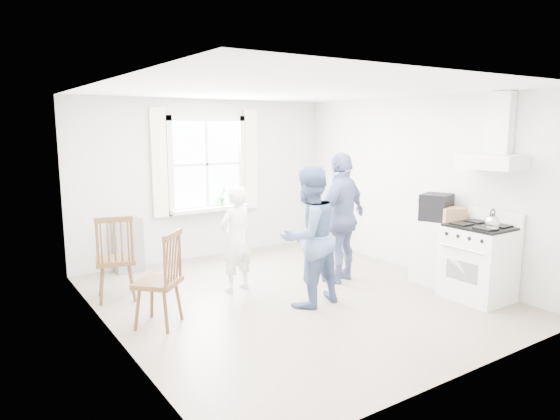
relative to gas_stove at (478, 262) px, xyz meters
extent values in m
cube|color=gray|center=(-1.91, 1.35, -0.49)|extent=(4.62, 5.12, 0.02)
cube|color=beige|center=(-1.91, 3.87, 0.82)|extent=(4.62, 0.04, 2.64)
cube|color=beige|center=(-1.91, -1.17, 0.82)|extent=(4.62, 0.04, 2.64)
cube|color=beige|center=(-4.18, 1.35, 0.82)|extent=(0.04, 5.12, 2.64)
cube|color=beige|center=(0.36, 1.35, 0.82)|extent=(0.04, 5.12, 2.64)
cube|color=white|center=(-1.91, 1.35, 2.13)|extent=(4.62, 5.12, 0.02)
cube|color=white|center=(-1.91, 3.83, 1.07)|extent=(1.20, 0.02, 1.40)
cube|color=silver|center=(-1.91, 3.80, 1.81)|extent=(1.38, 0.09, 0.09)
cube|color=silver|center=(-1.91, 3.80, 0.32)|extent=(1.38, 0.09, 0.09)
cube|color=silver|center=(-2.56, 3.80, 1.07)|extent=(0.09, 0.09, 1.58)
cube|color=silver|center=(-1.27, 3.80, 1.07)|extent=(0.09, 0.09, 1.58)
cube|color=silver|center=(-1.91, 3.73, 0.34)|extent=(1.38, 0.24, 0.06)
cube|color=#F7F1CB|center=(-2.73, 3.79, 1.12)|extent=(0.24, 0.05, 1.70)
cube|color=#F7F1CB|center=(-1.09, 3.79, 1.12)|extent=(0.24, 0.05, 1.70)
cube|color=silver|center=(0.11, 0.00, 1.26)|extent=(0.45, 0.76, 0.18)
cube|color=silver|center=(0.26, 0.00, 1.73)|extent=(0.14, 0.30, 0.76)
cube|color=gray|center=(-3.31, 3.68, -0.08)|extent=(0.40, 0.30, 0.80)
cube|color=white|center=(-0.01, 0.00, -0.02)|extent=(0.65, 0.76, 0.92)
cube|color=black|center=(-0.01, 0.00, 0.45)|extent=(0.61, 0.72, 0.03)
cube|color=white|center=(0.29, 0.00, 0.54)|extent=(0.06, 0.76, 0.20)
cylinder|color=silver|center=(-0.35, 0.00, 0.22)|extent=(0.02, 0.61, 0.02)
sphere|color=silver|center=(-0.11, -0.22, 0.56)|extent=(0.18, 0.18, 0.18)
cylinder|color=silver|center=(-0.11, -0.22, 0.50)|extent=(0.16, 0.16, 0.04)
torus|color=black|center=(-0.11, -0.22, 0.66)|extent=(0.11, 0.02, 0.11)
cube|color=silver|center=(0.07, 0.70, -0.03)|extent=(0.50, 0.55, 0.90)
cube|color=black|center=(0.04, 0.73, 0.51)|extent=(0.50, 0.48, 0.19)
cube|color=black|center=(0.04, 0.73, 0.69)|extent=(0.50, 0.48, 0.17)
cube|color=#A77850|center=(0.07, 0.49, 0.52)|extent=(0.38, 0.33, 0.20)
cube|color=#482E17|center=(-3.67, 1.42, 0.00)|extent=(0.63, 0.63, 0.05)
cube|color=#482E17|center=(-3.53, 1.28, 0.30)|extent=(0.35, 0.35, 0.58)
cylinder|color=#482E17|center=(-3.67, 1.42, -0.25)|extent=(0.04, 0.04, 0.47)
cube|color=#482E17|center=(-3.81, 2.54, 0.02)|extent=(0.56, 0.54, 0.06)
cube|color=#482E17|center=(-3.86, 2.34, 0.32)|extent=(0.45, 0.17, 0.60)
cylinder|color=#482E17|center=(-3.81, 2.54, -0.24)|extent=(0.04, 0.04, 0.48)
imported|color=white|center=(-2.38, 2.00, 0.22)|extent=(0.60, 0.60, 1.40)
imported|color=#4F6694|center=(-1.91, 1.03, 0.37)|extent=(0.93, 0.93, 1.71)
imported|color=navy|center=(-0.94, 1.54, 0.43)|extent=(1.35, 1.35, 1.82)
imported|color=#316F36|center=(-1.70, 3.71, 0.52)|extent=(0.19, 0.19, 0.31)
camera|label=1|loc=(-5.46, -3.67, 1.70)|focal=32.00mm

